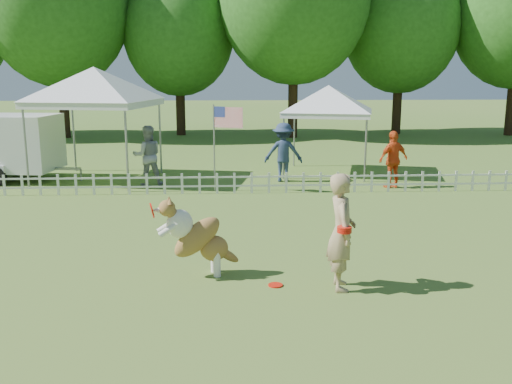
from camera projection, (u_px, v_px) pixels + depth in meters
ground at (254, 280)px, 9.62m from camera, size 120.00×120.00×0.00m
picket_fence at (243, 183)px, 16.40m from camera, size 22.00×0.08×0.60m
handler at (342, 232)px, 9.09m from camera, size 0.48×0.71×1.90m
dog at (198, 237)px, 9.70m from camera, size 1.41×0.73×1.39m
frisbee_on_turf at (275, 285)px, 9.38m from camera, size 0.32×0.32×0.02m
canopy_tent_left at (97, 126)px, 18.04m from camera, size 4.00×4.00×3.51m
canopy_tent_right at (327, 131)px, 19.36m from camera, size 3.44×3.44×2.93m
flag_pole at (214, 148)px, 16.52m from camera, size 0.92×0.50×2.52m
spectator_a at (148, 156)px, 17.44m from camera, size 1.03×0.88×1.85m
spectator_b at (283, 152)px, 18.06m from camera, size 1.27×0.82×1.86m
spectator_c at (393, 159)px, 17.11m from camera, size 1.09×0.78×1.72m
tree_left at (58, 20)px, 28.94m from camera, size 7.40×7.40×12.00m
tree_center_left at (179, 43)px, 30.44m from camera, size 6.00×6.00×9.80m
tree_center_right at (294, 14)px, 28.97m from camera, size 7.60×7.60×12.60m
tree_right at (400, 38)px, 30.95m from camera, size 6.20×6.20×10.40m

